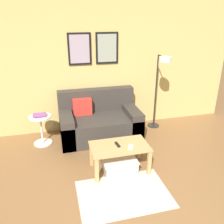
% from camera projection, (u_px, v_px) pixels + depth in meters
% --- Properties ---
extents(wall_back, '(5.60, 0.09, 2.55)m').
position_uv_depth(wall_back, '(101.00, 67.00, 4.70)').
color(wall_back, '#D6B76B').
rests_on(wall_back, ground_plane).
extents(area_rug, '(1.22, 0.83, 0.01)m').
position_uv_depth(area_rug, '(124.00, 194.00, 3.20)').
color(area_rug, beige).
rests_on(area_rug, ground_plane).
extents(couch, '(1.51, 0.89, 0.88)m').
position_uv_depth(couch, '(99.00, 122.00, 4.63)').
color(couch, '#38332D').
rests_on(couch, ground_plane).
extents(coffee_table, '(0.87, 0.52, 0.42)m').
position_uv_depth(coffee_table, '(119.00, 151.00, 3.59)').
color(coffee_table, tan).
rests_on(coffee_table, ground_plane).
extents(storage_bin, '(0.52, 0.41, 0.21)m').
position_uv_depth(storage_bin, '(119.00, 164.00, 3.65)').
color(storage_bin, '#9EA3A8').
rests_on(storage_bin, ground_plane).
extents(floor_lamp, '(0.25, 0.54, 1.53)m').
position_uv_depth(floor_lamp, '(161.00, 79.00, 4.56)').
color(floor_lamp, black).
rests_on(floor_lamp, ground_plane).
extents(side_table, '(0.40, 0.40, 0.55)m').
position_uv_depth(side_table, '(41.00, 127.00, 4.33)').
color(side_table, white).
rests_on(side_table, ground_plane).
extents(book_stack, '(0.23, 0.17, 0.04)m').
position_uv_depth(book_stack, '(40.00, 115.00, 4.24)').
color(book_stack, '#8C4C93').
rests_on(book_stack, side_table).
extents(remote_control, '(0.06, 0.15, 0.02)m').
position_uv_depth(remote_control, '(117.00, 144.00, 3.57)').
color(remote_control, black).
rests_on(remote_control, coffee_table).
extents(cell_phone, '(0.12, 0.15, 0.01)m').
position_uv_depth(cell_phone, '(131.00, 147.00, 3.51)').
color(cell_phone, silver).
rests_on(cell_phone, coffee_table).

